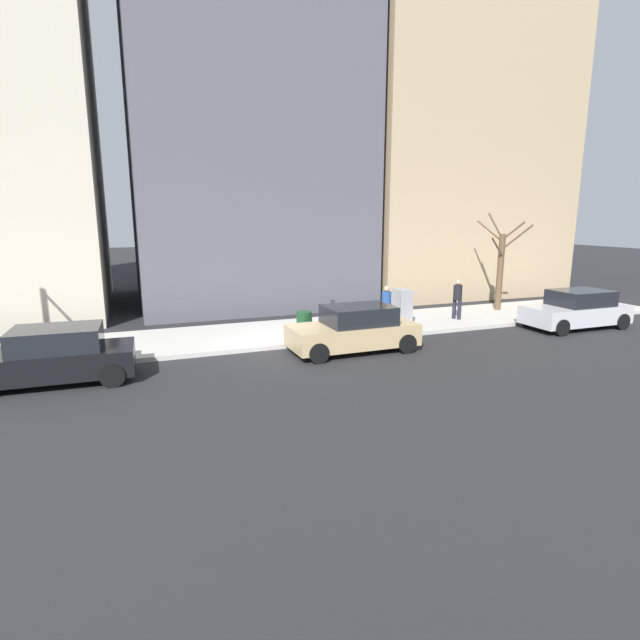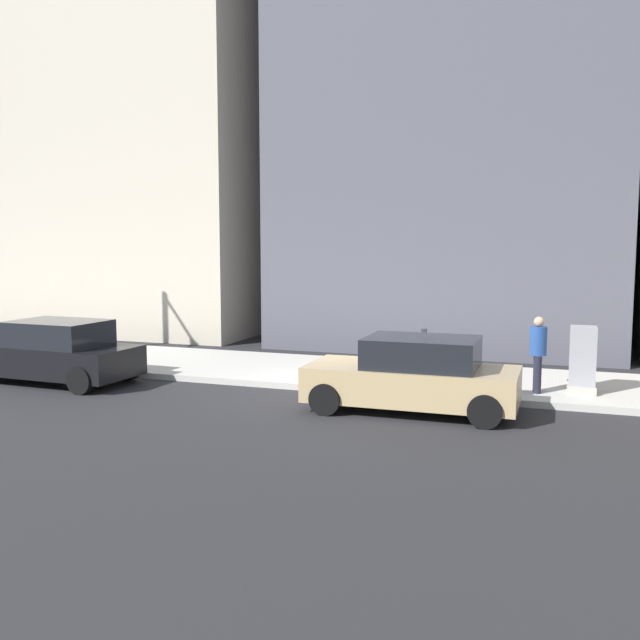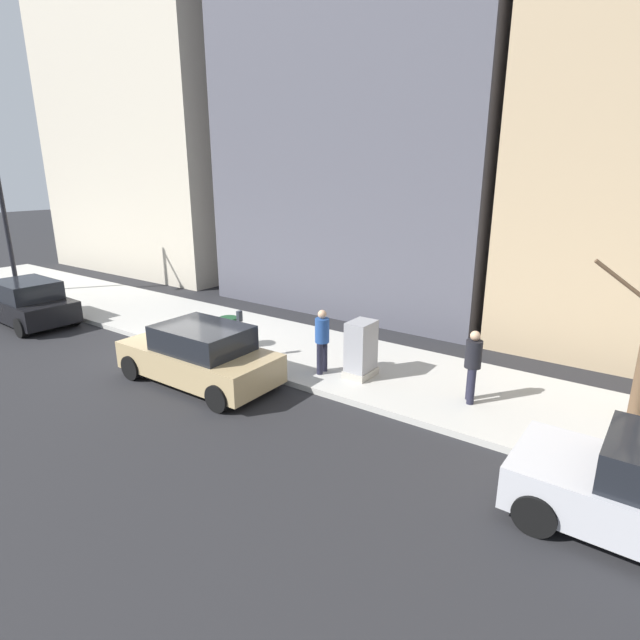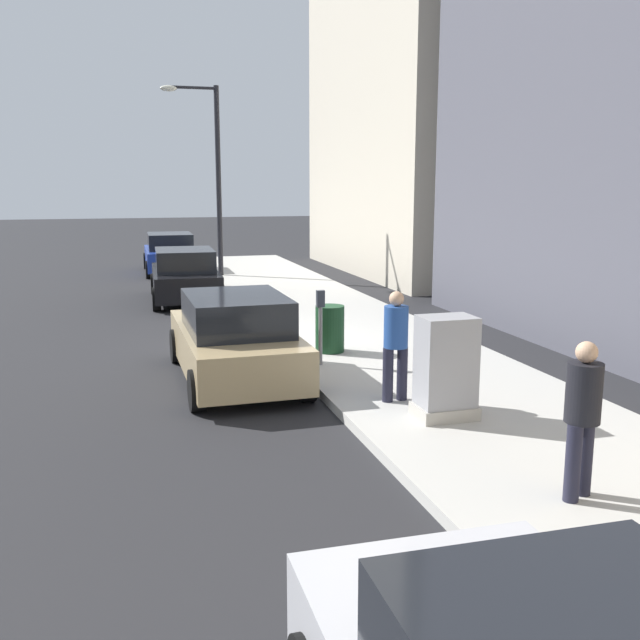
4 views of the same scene
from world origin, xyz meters
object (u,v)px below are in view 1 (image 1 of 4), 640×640
object	(u,v)px
parked_car_tan	(354,330)
utility_box	(402,308)
trash_bin	(304,324)
pedestrian_midblock	(386,305)
parking_meter	(333,314)
office_block_center	(237,33)
parked_car_silver	(577,310)
parked_car_black	(53,357)
office_tower_left	(433,86)
bare_tree	(500,267)
pedestrian_near_meter	(457,297)

from	to	relation	value
parked_car_tan	utility_box	xyz separation A→B (m)	(2.41, -3.19, 0.11)
trash_bin	pedestrian_midblock	xyz separation A→B (m)	(0.02, -3.32, 0.49)
parking_meter	office_block_center	world-z (taller)	office_block_center
parked_car_silver	trash_bin	distance (m)	10.98
parked_car_black	office_block_center	world-z (taller)	office_block_center
pedestrian_midblock	parking_meter	bearing A→B (deg)	94.46
utility_box	office_tower_left	world-z (taller)	office_tower_left
parked_car_tan	bare_tree	bearing A→B (deg)	-68.39
trash_bin	pedestrian_midblock	distance (m)	3.36
bare_tree	office_tower_left	xyz separation A→B (m)	(8.76, -1.67, 9.73)
parked_car_black	office_tower_left	distance (m)	25.73
parking_meter	pedestrian_near_meter	xyz separation A→B (m)	(1.03, -6.07, 0.11)
trash_bin	office_block_center	distance (m)	16.08
pedestrian_near_meter	pedestrian_midblock	bearing A→B (deg)	-107.13
office_block_center	pedestrian_near_meter	bearing A→B (deg)	-143.83
parked_car_tan	utility_box	size ratio (longest dim) A/B	2.95
parked_car_silver	parked_car_black	world-z (taller)	same
parked_car_black	office_block_center	distance (m)	19.05
parked_car_tan	parked_car_black	bearing A→B (deg)	89.45
pedestrian_midblock	office_tower_left	size ratio (longest dim) A/B	0.07
parked_car_black	office_block_center	size ratio (longest dim) A/B	0.16
utility_box	bare_tree	size ratio (longest dim) A/B	0.33
parked_car_black	office_tower_left	xyz separation A→B (m)	(12.49, -19.55, 11.13)
parked_car_tan	parking_meter	world-z (taller)	parked_car_tan
utility_box	bare_tree	xyz separation A→B (m)	(1.29, -5.81, 1.28)
parking_meter	pedestrian_near_meter	world-z (taller)	pedestrian_near_meter
trash_bin	utility_box	bearing A→B (deg)	-84.61
office_tower_left	office_block_center	bearing A→B (deg)	92.17
bare_tree	pedestrian_near_meter	distance (m)	3.42
pedestrian_near_meter	office_block_center	size ratio (longest dim) A/B	0.06
parked_car_black	pedestrian_near_meter	bearing A→B (deg)	-77.97
parked_car_tan	parked_car_black	world-z (taller)	same
parked_car_silver	office_tower_left	size ratio (longest dim) A/B	0.18
parked_car_black	parking_meter	size ratio (longest dim) A/B	3.16
pedestrian_midblock	parked_car_black	bearing A→B (deg)	93.80
pedestrian_near_meter	utility_box	bearing A→B (deg)	-112.01
parked_car_tan	office_tower_left	size ratio (longest dim) A/B	0.18
parked_car_tan	pedestrian_midblock	distance (m)	3.07
trash_bin	office_tower_left	world-z (taller)	office_tower_left
pedestrian_midblock	bare_tree	bearing A→B (deg)	-82.72
parked_car_tan	bare_tree	xyz separation A→B (m)	(3.70, -9.01, 1.40)
parked_car_tan	office_block_center	size ratio (longest dim) A/B	0.16
trash_bin	parking_meter	bearing A→B (deg)	-116.15
parked_car_silver	parking_meter	size ratio (longest dim) A/B	3.12
utility_box	trash_bin	size ratio (longest dim) A/B	1.59
parked_car_tan	bare_tree	world-z (taller)	bare_tree
parked_car_tan	parked_car_black	xyz separation A→B (m)	(-0.02, 8.87, 0.00)
parking_meter	utility_box	bearing A→B (deg)	-75.65
pedestrian_midblock	office_block_center	distance (m)	16.02
trash_bin	office_tower_left	xyz separation A→B (m)	(10.45, -11.73, 11.27)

